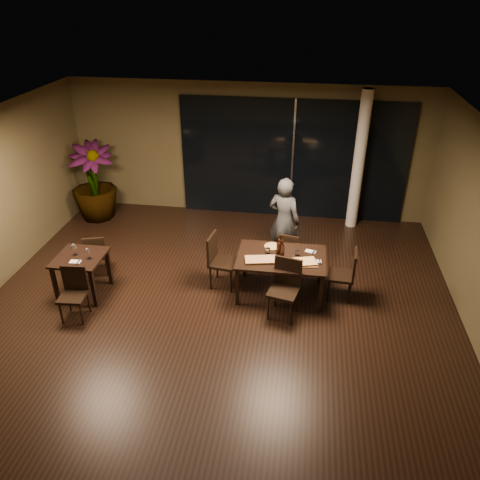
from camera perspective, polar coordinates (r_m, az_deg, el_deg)
name	(u,v)px	position (r m, az deg, el deg)	size (l,w,h in m)	color
ground	(216,316)	(7.85, -2.98, -9.18)	(8.00, 8.00, 0.00)	black
wall_back	(248,150)	(10.69, 1.04, 10.88)	(8.00, 0.10, 3.00)	#4A4227
ceiling	(210,137)	(6.42, -3.68, 12.42)	(8.00, 8.00, 0.04)	silver
window_panel	(293,160)	(10.58, 6.42, 9.64)	(5.00, 0.06, 2.70)	black
column	(359,162)	(10.29, 14.28, 9.23)	(0.24, 0.24, 3.00)	silver
main_table	(281,260)	(8.01, 5.05, -2.48)	(1.50, 1.00, 0.75)	black
side_table	(81,263)	(8.46, -18.86, -2.65)	(0.80, 0.80, 0.75)	black
chair_main_far	(289,251)	(8.70, 6.01, -1.31)	(0.45, 0.45, 0.84)	black
chair_main_near	(285,285)	(7.62, 5.55, -5.43)	(0.55, 0.55, 0.99)	black
chair_main_left	(219,258)	(8.28, -2.61, -2.18)	(0.52, 0.52, 1.00)	black
chair_main_right	(346,272)	(8.15, 12.83, -3.85)	(0.46, 0.46, 0.93)	black
chair_side_far	(96,253)	(8.98, -17.13, -1.54)	(0.49, 0.49, 0.84)	black
chair_side_near	(74,290)	(8.03, -19.60, -5.76)	(0.44, 0.44, 0.88)	black
diner	(284,221)	(8.89, 5.38, 2.33)	(0.59, 0.39, 1.73)	#313336
potted_plant	(93,182)	(11.08, -17.44, 6.77)	(0.96, 0.96, 1.76)	#204717
pizza_board_left	(261,260)	(7.82, 2.53, -2.51)	(0.52, 0.26, 0.01)	#4A3017
pizza_board_right	(299,263)	(7.81, 7.23, -2.82)	(0.60, 0.30, 0.01)	#452916
oblong_pizza_left	(261,260)	(7.82, 2.53, -2.40)	(0.50, 0.24, 0.02)	#691709
oblong_pizza_right	(299,262)	(7.80, 7.24, -2.71)	(0.54, 0.25, 0.02)	maroon
round_pizza	(272,247)	(8.24, 3.93, -0.80)	(0.27, 0.27, 0.01)	red
bottle_a	(278,247)	(7.94, 4.70, -0.82)	(0.07, 0.07, 0.31)	black
bottle_b	(283,249)	(7.88, 5.21, -1.15)	(0.07, 0.07, 0.30)	black
bottle_c	(280,244)	(8.01, 4.96, -0.46)	(0.07, 0.07, 0.33)	black
tumbler_left	(268,251)	(8.03, 3.42, -1.30)	(0.08, 0.08, 0.10)	white
tumbler_right	(297,253)	(8.02, 6.99, -1.58)	(0.07, 0.07, 0.09)	white
napkin_near	(316,262)	(7.89, 9.25, -2.60)	(0.18, 0.10, 0.01)	silver
napkin_far	(311,252)	(8.16, 8.60, -1.40)	(0.18, 0.10, 0.01)	white
wine_glass_a	(74,250)	(8.42, -19.54, -1.13)	(0.09, 0.09, 0.20)	white
wine_glass_b	(88,254)	(8.24, -18.05, -1.59)	(0.09, 0.09, 0.19)	white
side_napkin	(75,262)	(8.25, -19.45, -2.52)	(0.18, 0.11, 0.01)	white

